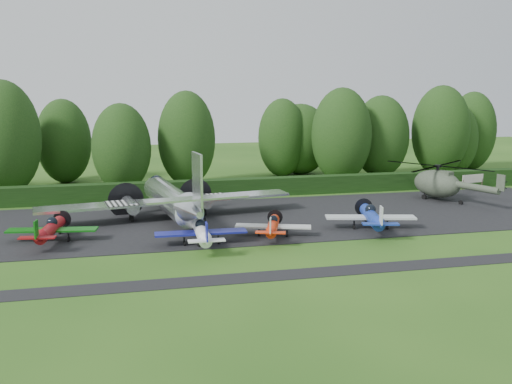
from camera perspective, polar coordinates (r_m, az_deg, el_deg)
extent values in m
plane|color=#254F16|center=(43.41, 1.05, -5.78)|extent=(160.00, 160.00, 0.00)
cube|color=black|center=(52.85, -1.55, -2.78)|extent=(70.00, 18.00, 0.01)
cube|color=black|center=(37.89, 3.25, -8.28)|extent=(70.00, 2.00, 0.00)
cube|color=black|center=(63.43, -3.49, -0.52)|extent=(90.00, 1.60, 2.00)
cylinder|color=silver|center=(52.30, -8.49, -0.76)|extent=(2.46, 12.83, 2.46)
cone|color=silver|center=(59.34, -9.03, 0.58)|extent=(2.46, 1.60, 2.46)
cone|color=silver|center=(44.68, -7.74, -2.00)|extent=(2.46, 3.21, 2.46)
sphere|color=black|center=(58.24, -8.98, 0.93)|extent=(1.60, 1.60, 1.60)
cube|color=silver|center=(53.41, -8.57, -0.88)|extent=(23.52, 2.57, 0.24)
cube|color=white|center=(53.26, -13.16, -0.93)|extent=(2.78, 2.67, 0.05)
cube|color=white|center=(53.85, -4.04, -0.55)|extent=(2.78, 2.67, 0.05)
cylinder|color=silver|center=(53.96, -12.24, -1.17)|extent=(1.18, 3.42, 1.18)
cylinder|color=silver|center=(54.43, -5.02, -0.87)|extent=(1.18, 3.42, 1.18)
cylinder|color=black|center=(56.32, -12.27, -0.68)|extent=(3.42, 0.03, 3.42)
cylinder|color=black|center=(56.77, -5.36, -0.39)|extent=(3.42, 0.03, 3.42)
cube|color=silver|center=(43.61, -7.68, -0.74)|extent=(8.02, 1.50, 0.15)
cube|color=silver|center=(43.02, -7.69, 1.14)|extent=(0.19, 2.35, 4.06)
cylinder|color=black|center=(53.79, -12.18, -2.49)|extent=(0.27, 0.96, 0.96)
cylinder|color=black|center=(54.26, -4.94, -2.17)|extent=(0.27, 0.96, 0.96)
cylinder|color=black|center=(44.03, -7.51, -5.38)|extent=(0.19, 0.47, 0.47)
cylinder|color=maroon|center=(47.67, -19.88, -3.56)|extent=(0.96, 5.51, 0.96)
sphere|color=black|center=(48.15, -19.83, -2.86)|extent=(0.84, 0.84, 0.84)
cube|color=#0D5C0F|center=(48.19, -19.80, -3.59)|extent=(7.02, 1.30, 0.14)
cube|color=maroon|center=(44.43, -20.41, -4.27)|extent=(2.61, 0.70, 0.10)
cube|color=#0D5C0F|center=(44.18, -20.48, -3.49)|extent=(0.10, 0.80, 1.30)
cylinder|color=black|center=(51.11, -19.41, -2.59)|extent=(1.50, 0.02, 1.50)
cylinder|color=black|center=(48.37, -21.31, -4.58)|extent=(0.14, 0.44, 0.44)
cylinder|color=black|center=(48.03, -18.23, -4.48)|extent=(0.14, 0.44, 0.44)
cylinder|color=black|center=(50.40, -19.47, -3.88)|extent=(0.12, 0.40, 0.40)
cylinder|color=white|center=(44.19, -5.46, -4.02)|extent=(0.98, 5.60, 0.98)
sphere|color=black|center=(44.66, -5.57, -3.26)|extent=(0.86, 0.86, 0.86)
cube|color=navy|center=(44.71, -5.54, -4.05)|extent=(7.13, 1.32, 0.14)
cube|color=white|center=(40.90, -4.85, -4.85)|extent=(2.65, 0.71, 0.10)
cube|color=navy|center=(40.63, -4.85, -3.99)|extent=(0.10, 0.82, 1.32)
cylinder|color=black|center=(47.67, -6.03, -2.94)|extent=(1.53, 0.02, 1.53)
cylinder|color=black|center=(44.58, -7.19, -5.17)|extent=(0.14, 0.45, 0.45)
cylinder|color=black|center=(44.90, -3.81, -5.00)|extent=(0.14, 0.45, 0.45)
cylinder|color=black|center=(46.97, -5.86, -4.35)|extent=(0.12, 0.41, 0.41)
cylinder|color=red|center=(46.51, 1.69, -3.42)|extent=(0.85, 4.88, 0.85)
sphere|color=black|center=(46.91, 1.53, -2.79)|extent=(0.75, 0.75, 0.75)
cube|color=silver|center=(46.96, 1.56, -3.44)|extent=(6.22, 1.15, 0.12)
cube|color=red|center=(43.71, 2.66, -4.04)|extent=(2.31, 0.62, 0.09)
cube|color=silver|center=(43.48, 2.70, -3.34)|extent=(0.09, 0.71, 1.15)
cylinder|color=black|center=(49.48, 0.78, -2.55)|extent=(1.33, 0.02, 1.33)
cylinder|color=black|center=(46.70, 0.23, -4.39)|extent=(0.12, 0.39, 0.39)
cylinder|color=black|center=(47.25, 2.97, -4.22)|extent=(0.12, 0.39, 0.39)
cylinder|color=black|center=(48.88, 1.01, -3.72)|extent=(0.11, 0.36, 0.36)
cylinder|color=#1A359F|center=(49.65, 11.50, -2.45)|extent=(1.06, 6.05, 1.06)
sphere|color=black|center=(50.13, 11.21, -1.73)|extent=(0.92, 0.92, 0.92)
cube|color=silver|center=(50.17, 11.23, -2.49)|extent=(7.70, 1.43, 0.15)
cube|color=#1A359F|center=(46.40, 13.34, -3.09)|extent=(2.86, 0.77, 0.11)
cube|color=silver|center=(46.14, 13.44, -2.26)|extent=(0.11, 0.88, 1.43)
cylinder|color=black|center=(53.14, 9.78, -1.52)|extent=(1.65, 0.02, 1.65)
cylinder|color=black|center=(49.62, 9.79, -3.60)|extent=(0.15, 0.48, 0.48)
cylinder|color=black|center=(50.77, 12.78, -3.38)|extent=(0.15, 0.48, 0.48)
cylinder|color=black|center=(52.43, 10.18, -2.86)|extent=(0.13, 0.44, 0.44)
ellipsoid|color=#384132|center=(64.55, 17.64, 0.80)|extent=(3.10, 5.68, 2.97)
cylinder|color=#384132|center=(60.75, 19.77, 0.37)|extent=(0.70, 5.96, 0.70)
cube|color=#384132|center=(58.07, 21.44, 0.70)|extent=(0.12, 0.89, 1.59)
cylinder|color=black|center=(64.32, 17.71, 2.11)|extent=(0.30, 0.30, 0.79)
cylinder|color=black|center=(64.26, 17.73, 2.50)|extent=(0.70, 0.70, 0.25)
cylinder|color=black|center=(64.26, 17.73, 2.50)|extent=(11.92, 11.92, 0.06)
cube|color=#384132|center=(63.70, 18.05, 1.69)|extent=(0.89, 1.99, 0.70)
ellipsoid|color=black|center=(65.88, 16.95, 1.12)|extent=(1.89, 1.89, 1.70)
cylinder|color=black|center=(64.99, 16.45, -0.40)|extent=(0.18, 0.56, 0.56)
cylinder|color=black|center=(65.98, 17.96, -0.33)|extent=(0.18, 0.56, 0.56)
cylinder|color=black|center=(62.15, 19.03, -1.09)|extent=(0.16, 0.48, 0.48)
cylinder|color=#3F3326|center=(72.07, 19.85, 0.69)|extent=(0.12, 0.12, 1.18)
cylinder|color=#3F3326|center=(73.69, 21.78, 0.77)|extent=(0.12, 0.12, 1.18)
cube|color=beige|center=(72.76, 20.86, 1.26)|extent=(3.14, 0.08, 0.98)
cylinder|color=black|center=(89.04, 20.61, 3.26)|extent=(0.70, 0.70, 3.72)
ellipsoid|color=#143410|center=(88.68, 20.78, 5.71)|extent=(6.77, 6.77, 11.37)
cylinder|color=black|center=(77.50, 2.61, 2.83)|extent=(0.70, 0.70, 3.45)
ellipsoid|color=#143410|center=(77.10, 2.63, 5.44)|extent=(6.47, 6.47, 10.55)
cylinder|color=black|center=(74.04, 8.46, 2.54)|extent=(0.70, 0.70, 3.93)
ellipsoid|color=#143410|center=(73.59, 8.54, 5.65)|extent=(7.66, 7.66, 12.00)
cylinder|color=black|center=(82.37, 17.82, 2.99)|extent=(0.70, 0.70, 4.02)
ellipsoid|color=#143410|center=(81.96, 17.98, 5.85)|extent=(7.73, 7.73, 12.27)
cylinder|color=black|center=(68.21, -13.17, 1.44)|extent=(0.70, 0.70, 3.36)
ellipsoid|color=#143410|center=(67.75, -13.30, 4.33)|extent=(6.77, 6.77, 10.27)
cylinder|color=black|center=(70.63, -23.64, 1.49)|extent=(0.70, 0.70, 4.24)
ellipsoid|color=#143410|center=(70.13, -23.91, 5.00)|extent=(8.08, 8.08, 12.94)
cylinder|color=black|center=(70.82, -6.88, 2.16)|extent=(0.70, 0.70, 3.81)
ellipsoid|color=#143410|center=(70.35, -6.95, 5.32)|extent=(7.02, 7.02, 11.64)
cylinder|color=black|center=(78.75, 12.26, 2.77)|extent=(0.70, 0.70, 3.58)
ellipsoid|color=#143410|center=(78.34, 12.36, 5.44)|extent=(7.52, 7.52, 10.95)
cylinder|color=black|center=(76.43, -18.52, 2.18)|extent=(0.70, 0.70, 3.47)
ellipsoid|color=#143410|center=(76.02, -18.68, 4.84)|extent=(6.78, 6.78, 10.61)
cylinder|color=black|center=(79.76, 4.43, 2.94)|extent=(0.70, 0.70, 3.20)
ellipsoid|color=#143410|center=(79.38, 4.46, 5.29)|extent=(8.26, 8.26, 9.77)
cylinder|color=black|center=(84.53, 19.27, 2.79)|extent=(0.70, 0.70, 3.14)
ellipsoid|color=#143410|center=(84.18, 19.41, 4.96)|extent=(5.80, 5.80, 9.59)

